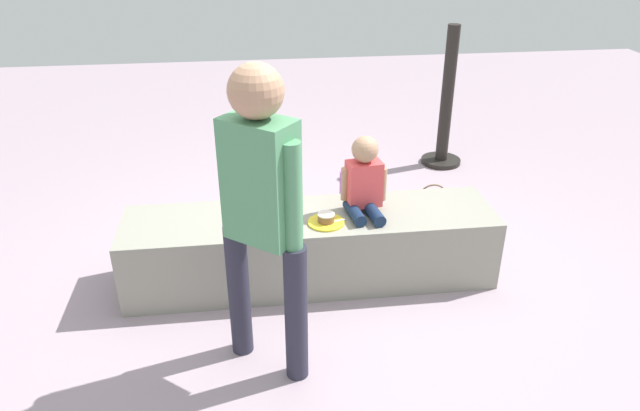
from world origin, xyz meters
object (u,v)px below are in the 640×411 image
object	(u,v)px
adult_standing	(261,200)
water_bottle_near_gift	(360,206)
child_seated	(364,180)
handbag_brown_canvas	(431,210)
cake_plate	(326,220)
party_cup_red	(271,185)
handbag_black_leather	(339,224)
gift_bag	(355,187)

from	to	relation	value
adult_standing	water_bottle_near_gift	world-z (taller)	adult_standing
child_seated	handbag_brown_canvas	distance (m)	1.04
cake_plate	water_bottle_near_gift	size ratio (longest dim) A/B	1.13
child_seated	water_bottle_near_gift	world-z (taller)	child_seated
cake_plate	party_cup_red	world-z (taller)	cake_plate
handbag_brown_canvas	child_seated	bearing A→B (deg)	-137.46
child_seated	cake_plate	world-z (taller)	child_seated
cake_plate	handbag_brown_canvas	distance (m)	1.21
adult_standing	party_cup_red	world-z (taller)	adult_standing
adult_standing	handbag_brown_canvas	xyz separation A→B (m)	(1.28, 1.36, -0.84)
water_bottle_near_gift	handbag_brown_canvas	world-z (taller)	handbag_brown_canvas
cake_plate	party_cup_red	xyz separation A→B (m)	(-0.27, 1.43, -0.42)
handbag_black_leather	handbag_brown_canvas	world-z (taller)	handbag_black_leather
child_seated	handbag_black_leather	world-z (taller)	child_seated
gift_bag	water_bottle_near_gift	xyz separation A→B (m)	(-0.01, -0.25, -0.04)
water_bottle_near_gift	handbag_brown_canvas	size ratio (longest dim) A/B	0.61
adult_standing	handbag_brown_canvas	bearing A→B (deg)	46.61
adult_standing	party_cup_red	bearing A→B (deg)	86.86
gift_bag	party_cup_red	xyz separation A→B (m)	(-0.66, 0.29, -0.08)
party_cup_red	handbag_brown_canvas	bearing A→B (deg)	-31.31
child_seated	handbag_brown_canvas	xyz separation A→B (m)	(0.65, 0.59, -0.56)
cake_plate	gift_bag	size ratio (longest dim) A/B	0.76
water_bottle_near_gift	party_cup_red	world-z (taller)	water_bottle_near_gift
water_bottle_near_gift	handbag_black_leather	size ratio (longest dim) A/B	0.55
gift_bag	party_cup_red	world-z (taller)	gift_bag
cake_plate	gift_bag	xyz separation A→B (m)	(0.39, 1.14, -0.35)
water_bottle_near_gift	child_seated	bearing A→B (deg)	-99.99
party_cup_red	handbag_black_leather	distance (m)	0.99
child_seated	cake_plate	size ratio (longest dim) A/B	2.16
child_seated	gift_bag	size ratio (longest dim) A/B	1.63
party_cup_red	handbag_black_leather	size ratio (longest dim) A/B	0.30
cake_plate	gift_bag	bearing A→B (deg)	71.15
water_bottle_near_gift	party_cup_red	distance (m)	0.85
gift_bag	handbag_brown_canvas	bearing A→B (deg)	-39.74
child_seated	party_cup_red	size ratio (longest dim) A/B	4.54
handbag_black_leather	water_bottle_near_gift	bearing A→B (deg)	57.88
water_bottle_near_gift	handbag_black_leather	distance (m)	0.40
water_bottle_near_gift	handbag_brown_canvas	distance (m)	0.54
party_cup_red	handbag_black_leather	xyz separation A→B (m)	(0.45, -0.88, 0.08)
adult_standing	handbag_black_leather	size ratio (longest dim) A/B	4.40
gift_bag	water_bottle_near_gift	distance (m)	0.25
gift_bag	party_cup_red	size ratio (longest dim) A/B	2.79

